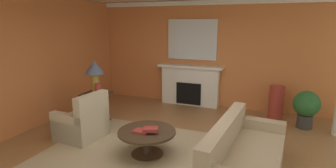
{
  "coord_description": "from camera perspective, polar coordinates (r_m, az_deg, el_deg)",
  "views": [
    {
      "loc": [
        1.52,
        -4.0,
        2.26
      ],
      "look_at": [
        -0.48,
        1.07,
        1.0
      ],
      "focal_mm": 28.25,
      "sensor_mm": 36.0,
      "label": 1
    }
  ],
  "objects": [
    {
      "name": "vase_tall_corner",
      "position": [
        6.87,
        22.28,
        -3.67
      ],
      "size": [
        0.34,
        0.34,
        0.8
      ],
      "primitive_type": "cylinder",
      "color": "#9E3328",
      "rests_on": "ground_plane"
    },
    {
      "name": "mantel_mirror",
      "position": [
        7.34,
        5.22,
        9.53
      ],
      "size": [
        1.38,
        0.04,
        1.09
      ],
      "primitive_type": "cube",
      "color": "silver"
    },
    {
      "name": "fireplace",
      "position": [
        7.42,
        4.75,
        -0.47
      ],
      "size": [
        1.8,
        0.35,
        1.13
      ],
      "color": "white",
      "rests_on": "ground_plane"
    },
    {
      "name": "book_art_folio",
      "position": [
        4.51,
        -3.74,
        -9.75
      ],
      "size": [
        0.29,
        0.25,
        0.06
      ],
      "primitive_type": "cube",
      "rotation": [
        0.0,
        0.0,
        0.36
      ],
      "color": "maroon",
      "rests_on": "coffee_table"
    },
    {
      "name": "armchair_near_window",
      "position": [
        5.59,
        -17.96,
        -8.12
      ],
      "size": [
        0.87,
        0.87,
        0.95
      ],
      "color": "#C1B293",
      "rests_on": "ground_plane"
    },
    {
      "name": "table_lamp",
      "position": [
        6.15,
        -15.53,
        2.84
      ],
      "size": [
        0.44,
        0.44,
        0.75
      ],
      "color": "#B28E38",
      "rests_on": "side_table"
    },
    {
      "name": "vase_on_side_table",
      "position": [
        6.04,
        -14.85,
        -1.08
      ],
      "size": [
        0.14,
        0.14,
        0.27
      ],
      "primitive_type": "cylinder",
      "color": "#9E3328",
      "rests_on": "side_table"
    },
    {
      "name": "ground_plane",
      "position": [
        4.84,
        0.68,
        -14.84
      ],
      "size": [
        8.42,
        8.42,
        0.0
      ],
      "primitive_type": "plane",
      "color": "olive"
    },
    {
      "name": "sofa",
      "position": [
        4.19,
        16.06,
        -15.45
      ],
      "size": [
        1.08,
        2.17,
        0.85
      ],
      "color": "tan",
      "rests_on": "ground_plane"
    },
    {
      "name": "crown_moulding",
      "position": [
        7.22,
        9.77,
        16.98
      ],
      "size": [
        7.08,
        0.08,
        0.12
      ],
      "primitive_type": "cube",
      "color": "white"
    },
    {
      "name": "wall_fireplace",
      "position": [
        7.33,
        9.49,
        6.34
      ],
      "size": [
        7.08,
        0.12,
        2.86
      ],
      "primitive_type": "cube",
      "color": "#CC723D",
      "rests_on": "ground_plane"
    },
    {
      "name": "coffee_table",
      "position": [
        4.68,
        -4.58,
        -11.3
      ],
      "size": [
        1.0,
        1.0,
        0.45
      ],
      "color": "#3D2D1E",
      "rests_on": "ground_plane"
    },
    {
      "name": "book_red_cover",
      "position": [
        4.58,
        -5.85,
        -10.09
      ],
      "size": [
        0.26,
        0.2,
        0.04
      ],
      "primitive_type": "cube",
      "rotation": [
        0.0,
        0.0,
        -0.02
      ],
      "color": "maroon",
      "rests_on": "coffee_table"
    },
    {
      "name": "potted_plant",
      "position": [
        6.49,
        27.66,
        -4.31
      ],
      "size": [
        0.56,
        0.56,
        0.83
      ],
      "color": "#333333",
      "rests_on": "ground_plane"
    },
    {
      "name": "side_table",
      "position": [
        6.34,
        -15.08,
        -4.51
      ],
      "size": [
        0.56,
        0.56,
        0.7
      ],
      "color": "#3D2D1E",
      "rests_on": "ground_plane"
    },
    {
      "name": "area_rug",
      "position": [
        4.83,
        -4.51,
        -14.87
      ],
      "size": [
        3.58,
        2.6,
        0.01
      ],
      "primitive_type": "cube",
      "color": "tan",
      "rests_on": "ground_plane"
    },
    {
      "name": "wall_window",
      "position": [
        6.51,
        -26.58,
        4.32
      ],
      "size": [
        0.12,
        6.73,
        2.86
      ],
      "primitive_type": "cube",
      "color": "#CC723D",
      "rests_on": "ground_plane"
    }
  ]
}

